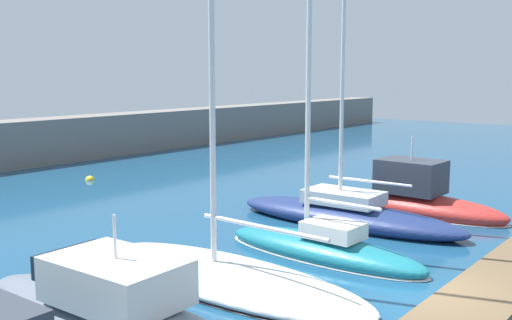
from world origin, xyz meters
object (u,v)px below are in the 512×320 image
motorboat_slate_second (113,309)px  sailboat_white_third (226,273)px  motorboat_red_sixth (419,199)px  sailboat_navy_fifth (346,212)px  sailboat_teal_fourth (323,246)px  mooring_buoy_yellow (90,180)px

motorboat_slate_second → sailboat_white_third: (4.02, -0.23, -0.08)m
sailboat_white_third → motorboat_red_sixth: sailboat_white_third is taller
sailboat_navy_fifth → motorboat_red_sixth: size_ratio=2.20×
sailboat_teal_fourth → motorboat_red_sixth: sailboat_teal_fourth is taller
motorboat_slate_second → motorboat_red_sixth: (16.23, -1.08, 0.23)m
sailboat_white_third → mooring_buoy_yellow: size_ratio=35.48×
sailboat_white_third → sailboat_teal_fourth: bearing=-101.6°
sailboat_white_third → sailboat_navy_fifth: bearing=-84.3°
sailboat_white_third → sailboat_teal_fourth: sailboat_white_third is taller
sailboat_white_third → sailboat_navy_fifth: (8.39, 0.70, 0.19)m
motorboat_slate_second → motorboat_red_sixth: bearing=-95.7°
motorboat_slate_second → sailboat_navy_fifth: bearing=-89.7°
sailboat_navy_fifth → mooring_buoy_yellow: 17.01m
sailboat_teal_fourth → mooring_buoy_yellow: bearing=-10.7°
motorboat_slate_second → sailboat_teal_fourth: size_ratio=0.74×
motorboat_red_sixth → motorboat_slate_second: bearing=87.8°
motorboat_slate_second → motorboat_red_sixth: motorboat_red_sixth is taller
sailboat_navy_fifth → motorboat_red_sixth: bearing=-113.9°
sailboat_white_third → sailboat_navy_fifth: 8.42m
sailboat_white_third → sailboat_navy_fifth: size_ratio=1.12×
sailboat_teal_fourth → motorboat_red_sixth: 8.19m
motorboat_red_sixth → mooring_buoy_yellow: motorboat_red_sixth is taller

